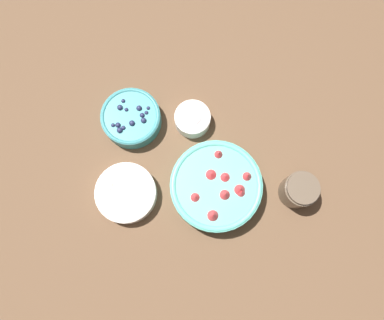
{
  "coord_description": "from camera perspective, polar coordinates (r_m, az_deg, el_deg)",
  "views": [
    {
      "loc": [
        -0.14,
        0.11,
        1.01
      ],
      "look_at": [
        0.01,
        -0.05,
        0.04
      ],
      "focal_mm": 35.0,
      "sensor_mm": 36.0,
      "label": 1
    }
  ],
  "objects": [
    {
      "name": "bowl_bananas",
      "position": [
        1.01,
        -10.02,
        -4.98
      ],
      "size": [
        0.16,
        0.16,
        0.04
      ],
      "color": "white",
      "rests_on": "ground_plane"
    },
    {
      "name": "bowl_strawberries",
      "position": [
        0.98,
        3.68,
        -4.06
      ],
      "size": [
        0.24,
        0.24,
        0.09
      ],
      "color": "#56B7A8",
      "rests_on": "ground_plane"
    },
    {
      "name": "jar_chocolate",
      "position": [
        1.02,
        15.94,
        -4.48
      ],
      "size": [
        0.09,
        0.09,
        0.09
      ],
      "color": "brown",
      "rests_on": "ground_plane"
    },
    {
      "name": "bowl_blueberries",
      "position": [
        1.05,
        -9.25,
        6.33
      ],
      "size": [
        0.16,
        0.16,
        0.06
      ],
      "color": "teal",
      "rests_on": "ground_plane"
    },
    {
      "name": "ground_plane",
      "position": [
        1.03,
        -1.37,
        -2.63
      ],
      "size": [
        4.0,
        4.0,
        0.0
      ],
      "primitive_type": "plane",
      "color": "brown"
    },
    {
      "name": "bowl_cream",
      "position": [
        1.04,
        0.08,
        6.33
      ],
      "size": [
        0.1,
        0.1,
        0.06
      ],
      "color": "white",
      "rests_on": "ground_plane"
    }
  ]
}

